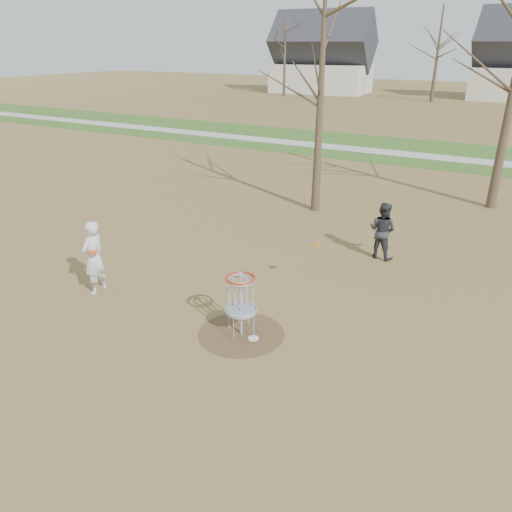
{
  "coord_description": "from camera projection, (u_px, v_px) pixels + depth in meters",
  "views": [
    {
      "loc": [
        4.64,
        -7.59,
        5.57
      ],
      "look_at": [
        -0.5,
        1.5,
        1.1
      ],
      "focal_mm": 35.0,
      "sensor_mm": 36.0,
      "label": 1
    }
  ],
  "objects": [
    {
      "name": "footpath",
      "position": [
        436.0,
        157.0,
        26.36
      ],
      "size": [
        160.0,
        1.5,
        0.01
      ],
      "primitive_type": "cube",
      "color": "#9E9E99",
      "rests_on": "green_band"
    },
    {
      "name": "disc_golf_basket",
      "position": [
        241.0,
        295.0,
        10.01
      ],
      "size": [
        0.64,
        0.64,
        1.35
      ],
      "color": "#9EA3AD",
      "rests_on": "ground"
    },
    {
      "name": "disc_grounded",
      "position": [
        253.0,
        338.0,
        10.18
      ],
      "size": [
        0.22,
        0.22,
        0.02
      ],
      "primitive_type": "cylinder",
      "color": "silver",
      "rests_on": "dirt_circle"
    },
    {
      "name": "green_band",
      "position": [
        440.0,
        154.0,
        27.17
      ],
      "size": [
        160.0,
        8.0,
        0.01
      ],
      "primitive_type": "cube",
      "color": "#2D5119",
      "rests_on": "ground"
    },
    {
      "name": "player_standing",
      "position": [
        94.0,
        258.0,
        11.78
      ],
      "size": [
        0.47,
        0.69,
        1.8
      ],
      "primitive_type": "imported",
      "rotation": [
        0.0,
        0.0,
        -1.5
      ],
      "color": "silver",
      "rests_on": "ground"
    },
    {
      "name": "player_throwing",
      "position": [
        382.0,
        230.0,
        13.77
      ],
      "size": [
        0.88,
        0.75,
        1.6
      ],
      "primitive_type": "imported",
      "rotation": [
        0.0,
        0.0,
        2.95
      ],
      "color": "#2B2B30",
      "rests_on": "ground"
    },
    {
      "name": "discs_in_play",
      "position": [
        211.0,
        248.0,
        11.6
      ],
      "size": [
        4.54,
        3.04,
        0.1
      ],
      "color": "orange",
      "rests_on": "ground"
    },
    {
      "name": "ground",
      "position": [
        241.0,
        334.0,
        10.37
      ],
      "size": [
        160.0,
        160.0,
        0.0
      ],
      "primitive_type": "plane",
      "color": "brown",
      "rests_on": "ground"
    },
    {
      "name": "dirt_circle",
      "position": [
        241.0,
        334.0,
        10.37
      ],
      "size": [
        1.8,
        1.8,
        0.01
      ],
      "primitive_type": "cylinder",
      "color": "#47331E",
      "rests_on": "ground"
    }
  ]
}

